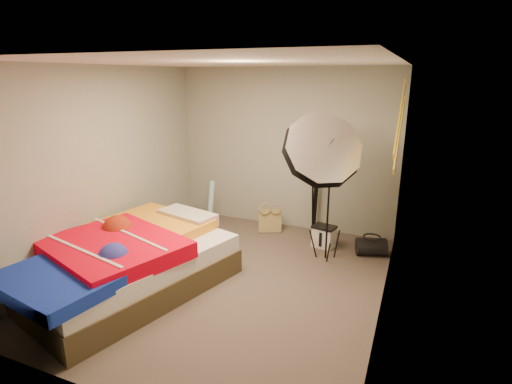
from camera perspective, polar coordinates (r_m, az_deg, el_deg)
The scene contains 15 objects.
floor at distance 4.95m, azimuth -3.82°, elevation -12.33°, with size 4.00×4.00×0.00m, color #50463C.
ceiling at distance 4.34m, azimuth -4.47°, elevation 17.98°, with size 4.00×4.00×0.00m, color silver.
wall_back at distance 6.30m, azimuth 4.06°, elevation 6.05°, with size 3.50×3.50×0.00m, color gray.
wall_front at distance 2.94m, azimuth -21.95°, elevation -7.43°, with size 3.50×3.50×0.00m, color gray.
wall_left at distance 5.48m, azimuth -20.76°, elevation 3.47°, with size 4.00×4.00×0.00m, color gray.
wall_right at distance 4.04m, azimuth 18.68°, elevation -0.67°, with size 4.00×4.00×0.00m, color gray.
tote_bag at distance 6.27m, azimuth 1.99°, elevation -4.13°, with size 0.36×0.11×0.36m, color tan.
wrapping_roll at distance 6.52m, azimuth -6.49°, elevation -1.65°, with size 0.08×0.08×0.74m, color #54B2C7.
camera_case at distance 5.82m, azimuth 9.66°, elevation -6.38°, with size 0.29×0.21×0.29m, color silver.
duffel_bag at distance 5.72m, azimuth 16.12°, elevation -7.51°, with size 0.24×0.24×0.40m, color black.
wall_stripe_upper at distance 4.50m, azimuth 19.85°, elevation 10.01°, with size 0.02×1.10×0.10m, color gold.
wall_stripe_lower at distance 4.77m, azimuth 19.80°, elevation 7.90°, with size 0.02×1.10×0.10m, color gold.
bed at distance 4.86m, azimuth -18.16°, elevation -9.37°, with size 2.13×2.71×0.66m.
photo_umbrella at distance 4.92m, azimuth 9.27°, elevation 5.70°, with size 1.00×1.13×2.06m.
camera_tripod at distance 6.15m, azimuth 8.45°, elevation 0.14°, with size 0.08×0.08×1.17m.
Camera 1 is at (1.96, -3.88, 2.38)m, focal length 28.00 mm.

